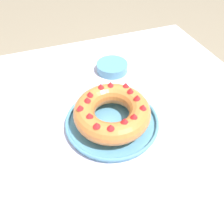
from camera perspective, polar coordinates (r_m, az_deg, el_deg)
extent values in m
plane|color=gray|center=(1.46, 1.27, -22.84)|extent=(8.00, 8.00, 0.00)
cube|color=silver|center=(0.81, 2.13, -3.83)|extent=(1.23, 1.25, 0.03)
cylinder|color=brown|center=(1.48, -27.21, -2.80)|extent=(0.06, 0.06, 0.73)
cylinder|color=brown|center=(1.62, 12.60, 7.12)|extent=(0.06, 0.06, 0.73)
cylinder|color=#518EB2|center=(0.79, 0.00, -2.88)|extent=(0.32, 0.32, 0.01)
torus|color=#518EB2|center=(0.78, 0.00, -2.18)|extent=(0.33, 0.33, 0.01)
torus|color=#C67538|center=(0.74, 0.00, 0.00)|extent=(0.27, 0.27, 0.07)
cone|color=red|center=(0.76, 4.85, 5.76)|extent=(0.03, 0.03, 0.02)
cone|color=red|center=(0.78, 3.62, 7.11)|extent=(0.03, 0.03, 0.02)
cone|color=red|center=(0.78, -0.50, 7.34)|extent=(0.03, 0.03, 0.02)
cone|color=red|center=(0.78, -2.93, 6.85)|extent=(0.03, 0.03, 0.02)
cone|color=red|center=(0.75, -5.85, 4.83)|extent=(0.03, 0.03, 0.02)
cone|color=red|center=(0.73, -6.52, 3.37)|extent=(0.03, 0.03, 0.02)
cone|color=red|center=(0.71, -8.34, 1.31)|extent=(0.03, 0.03, 0.02)
cone|color=red|center=(0.68, -5.95, -0.78)|extent=(0.03, 0.03, 0.02)
cone|color=red|center=(0.65, -4.03, -3.29)|extent=(0.02, 0.02, 0.02)
cone|color=red|center=(0.64, -0.35, -3.83)|extent=(0.03, 0.03, 0.02)
cone|color=red|center=(0.66, 3.33, -2.21)|extent=(0.03, 0.03, 0.02)
cone|color=red|center=(0.68, 5.82, -0.94)|extent=(0.03, 0.03, 0.02)
cone|color=red|center=(0.71, 8.14, 1.41)|extent=(0.03, 0.03, 0.02)
cone|color=red|center=(0.74, 6.64, 3.89)|extent=(0.03, 0.03, 0.02)
cube|color=white|center=(0.78, -18.24, -7.01)|extent=(0.01, 0.15, 0.01)
cube|color=silver|center=(0.85, -19.14, -1.50)|extent=(0.02, 0.06, 0.01)
cube|color=white|center=(0.77, -19.95, -9.42)|extent=(0.02, 0.10, 0.01)
cube|color=silver|center=(0.84, -20.77, -3.17)|extent=(0.02, 0.13, 0.00)
cube|color=white|center=(0.77, -16.09, -7.57)|extent=(0.02, 0.09, 0.01)
cube|color=silver|center=(0.83, -17.10, -2.47)|extent=(0.02, 0.11, 0.00)
cylinder|color=#518EB2|center=(1.02, 0.03, 11.64)|extent=(0.14, 0.14, 0.04)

